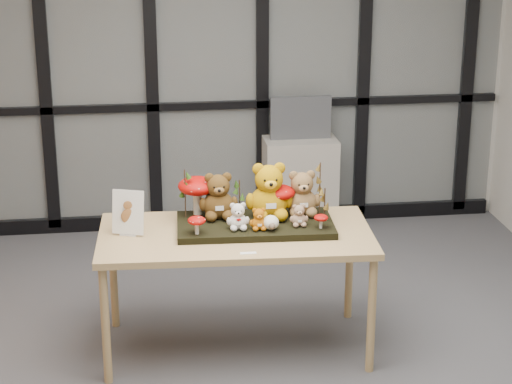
{
  "coord_description": "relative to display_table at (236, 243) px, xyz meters",
  "views": [
    {
      "loc": [
        -0.57,
        -4.94,
        2.83
      ],
      "look_at": [
        0.11,
        0.24,
        1.05
      ],
      "focal_mm": 65.0,
      "sensor_mm": 36.0,
      "label": 1
    }
  ],
  "objects": [
    {
      "name": "room_shell",
      "position": [
        0.01,
        -0.28,
        0.97
      ],
      "size": [
        5.0,
        5.0,
        5.0
      ],
      "color": "beige",
      "rests_on": "floor"
    },
    {
      "name": "monitor",
      "position": [
        0.75,
        2.0,
        0.26
      ],
      "size": [
        0.5,
        0.05,
        0.35
      ],
      "color": "#4E5055",
      "rests_on": "cabinet"
    },
    {
      "name": "sign_holder",
      "position": [
        -0.64,
        0.05,
        0.19
      ],
      "size": [
        0.2,
        0.11,
        0.28
      ],
      "rotation": [
        0.0,
        0.0,
        -0.33
      ],
      "color": "silver",
      "rests_on": "display_table"
    },
    {
      "name": "plush_cream_hedgehog",
      "position": [
        0.2,
        -0.08,
        0.16
      ],
      "size": [
        0.08,
        0.07,
        0.1
      ],
      "primitive_type": null,
      "rotation": [
        0.0,
        0.0,
        -0.05
      ],
      "color": "white",
      "rests_on": "diorama_tray"
    },
    {
      "name": "bear_small_yellow",
      "position": [
        0.13,
        -0.07,
        0.18
      ],
      "size": [
        0.12,
        0.11,
        0.15
      ],
      "primitive_type": null,
      "rotation": [
        0.0,
        0.0,
        -0.05
      ],
      "color": "#AF5A0A",
      "rests_on": "diorama_tray"
    },
    {
      "name": "bear_white_bow",
      "position": [
        0.01,
        -0.04,
        0.2
      ],
      "size": [
        0.14,
        0.13,
        0.18
      ],
      "primitive_type": null,
      "rotation": [
        0.0,
        0.0,
        -0.05
      ],
      "color": "silver",
      "rests_on": "diorama_tray"
    },
    {
      "name": "bear_pooh_yellow",
      "position": [
        0.22,
        0.14,
        0.3
      ],
      "size": [
        0.31,
        0.28,
        0.39
      ],
      "primitive_type": null,
      "rotation": [
        0.0,
        0.0,
        -0.05
      ],
      "color": "#BA8407",
      "rests_on": "diorama_tray"
    },
    {
      "name": "mushroom_back_left",
      "position": [
        -0.21,
        0.25,
        0.24
      ],
      "size": [
        0.24,
        0.24,
        0.27
      ],
      "primitive_type": null,
      "color": "#9C0805",
      "rests_on": "diorama_tray"
    },
    {
      "name": "bear_tan_back",
      "position": [
        0.44,
        0.17,
        0.26
      ],
      "size": [
        0.25,
        0.23,
        0.31
      ],
      "primitive_type": null,
      "rotation": [
        0.0,
        0.0,
        -0.05
      ],
      "color": "brown",
      "rests_on": "diorama_tray"
    },
    {
      "name": "diorama_tray",
      "position": [
        0.13,
        0.06,
        0.09
      ],
      "size": [
        0.98,
        0.52,
        0.04
      ],
      "primitive_type": "cube",
      "rotation": [
        0.0,
        0.0,
        -0.05
      ],
      "color": "black",
      "rests_on": "display_table"
    },
    {
      "name": "sprig_green_far_left",
      "position": [
        -0.29,
        0.2,
        0.26
      ],
      "size": [
        0.05,
        0.05,
        0.31
      ],
      "primitive_type": null,
      "color": "#17380C",
      "rests_on": "diorama_tray"
    },
    {
      "name": "sprig_green_centre",
      "position": [
        0.05,
        0.25,
        0.21
      ],
      "size": [
        0.05,
        0.05,
        0.21
      ],
      "primitive_type": null,
      "color": "#17380C",
      "rests_on": "diorama_tray"
    },
    {
      "name": "display_table",
      "position": [
        0.0,
        0.0,
        0.0
      ],
      "size": [
        1.7,
        0.91,
        0.78
      ],
      "rotation": [
        0.0,
        0.0,
        -0.05
      ],
      "color": "#A58259",
      "rests_on": "floor"
    },
    {
      "name": "bear_brown_medium",
      "position": [
        -0.09,
        0.17,
        0.27
      ],
      "size": [
        0.25,
        0.23,
        0.32
      ],
      "primitive_type": null,
      "rotation": [
        0.0,
        0.0,
        -0.05
      ],
      "color": "#4E3312",
      "rests_on": "diorama_tray"
    },
    {
      "name": "sprig_dry_mid_right",
      "position": [
        0.55,
        0.02,
        0.21
      ],
      "size": [
        0.05,
        0.05,
        0.22
      ],
      "primitive_type": null,
      "color": "brown",
      "rests_on": "diorama_tray"
    },
    {
      "name": "sprig_dry_far_right",
      "position": [
        0.54,
        0.14,
        0.28
      ],
      "size": [
        0.05,
        0.05,
        0.34
      ],
      "primitive_type": null,
      "color": "brown",
      "rests_on": "diorama_tray"
    },
    {
      "name": "bear_beige_small",
      "position": [
        0.38,
        -0.03,
        0.18
      ],
      "size": [
        0.12,
        0.11,
        0.15
      ],
      "primitive_type": null,
      "rotation": [
        0.0,
        0.0,
        -0.05
      ],
      "color": "#A07A5D",
      "rests_on": "diorama_tray"
    },
    {
      "name": "mushroom_front_right",
      "position": [
        0.51,
        -0.1,
        0.15
      ],
      "size": [
        0.09,
        0.09,
        0.1
      ],
      "primitive_type": null,
      "color": "#9C0805",
      "rests_on": "diorama_tray"
    },
    {
      "name": "mushroom_front_left",
      "position": [
        -0.24,
        -0.09,
        0.17
      ],
      "size": [
        0.11,
        0.11,
        0.12
      ],
      "primitive_type": null,
      "color": "#9C0805",
      "rests_on": "diorama_tray"
    },
    {
      "name": "label_card",
      "position": [
        0.04,
        -0.33,
        0.07
      ],
      "size": [
        0.09,
        0.03,
        0.0
      ],
      "primitive_type": "cube",
      "color": "white",
      "rests_on": "display_table"
    },
    {
      "name": "sprig_green_mid_left",
      "position": [
        -0.14,
        0.25,
        0.24
      ],
      "size": [
        0.05,
        0.05,
        0.26
      ],
      "primitive_type": null,
      "color": "#17380C",
      "rests_on": "diorama_tray"
    },
    {
      "name": "glass_partition",
      "position": [
        0.01,
        2.19,
        0.7
      ],
      "size": [
        4.9,
        0.06,
        2.78
      ],
      "color": "#2D383F",
      "rests_on": "floor"
    },
    {
      "name": "mushroom_back_right",
      "position": [
        0.29,
        0.16,
        0.22
      ],
      "size": [
        0.2,
        0.2,
        0.22
      ],
      "primitive_type": null,
      "color": "#9C0805",
      "rests_on": "diorama_tray"
    },
    {
      "name": "floor",
      "position": [
        0.01,
        -0.28,
        -0.71
      ],
      "size": [
        5.0,
        5.0,
        0.0
      ],
      "primitive_type": "plane",
      "color": "#505055",
      "rests_on": "ground"
    },
    {
      "name": "cabinet",
      "position": [
        0.75,
        1.98,
        -0.32
      ],
      "size": [
        0.6,
        0.35,
        0.79
      ],
      "primitive_type": "cube",
      "color": "#A49E92",
      "rests_on": "floor"
    }
  ]
}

